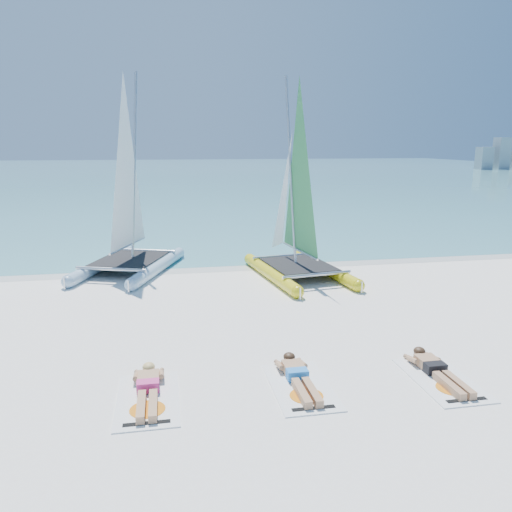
{
  "coord_description": "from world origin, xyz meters",
  "views": [
    {
      "loc": [
        -2.43,
        -10.81,
        4.08
      ],
      "look_at": [
        -0.21,
        1.2,
        1.31
      ],
      "focal_mm": 35.0,
      "sensor_mm": 36.0,
      "label": 1
    }
  ],
  "objects": [
    {
      "name": "wet_sand_strip",
      "position": [
        0.0,
        5.5,
        0.0
      ],
      "size": [
        140.0,
        1.4,
        0.01
      ],
      "primitive_type": "cube",
      "color": "beige",
      "rests_on": "ground"
    },
    {
      "name": "sea",
      "position": [
        0.0,
        63.0,
        0.01
      ],
      "size": [
        140.0,
        115.0,
        0.01
      ],
      "primitive_type": "cube",
      "color": "#7AC5CC",
      "rests_on": "ground"
    },
    {
      "name": "ground",
      "position": [
        0.0,
        0.0,
        0.0
      ],
      "size": [
        140.0,
        140.0,
        0.0
      ],
      "primitive_type": "plane",
      "color": "white",
      "rests_on": "ground"
    },
    {
      "name": "catamaran_blue",
      "position": [
        -3.57,
        5.54,
        1.96
      ],
      "size": [
        3.82,
        5.32,
        6.58
      ],
      "rotation": [
        0.0,
        0.0,
        -0.35
      ],
      "color": "#A1B7D4",
      "rests_on": "ground"
    },
    {
      "name": "towel_a",
      "position": [
        -2.82,
        -3.21,
        0.01
      ],
      "size": [
        1.0,
        1.85,
        0.02
      ],
      "primitive_type": "cube",
      "color": "white",
      "rests_on": "ground"
    },
    {
      "name": "towel_c",
      "position": [
        2.26,
        -3.45,
        0.01
      ],
      "size": [
        1.0,
        1.85,
        0.02
      ],
      "primitive_type": "cube",
      "color": "white",
      "rests_on": "ground"
    },
    {
      "name": "towel_b",
      "position": [
        -0.25,
        -3.25,
        0.01
      ],
      "size": [
        1.0,
        1.85,
        0.02
      ],
      "primitive_type": "cube",
      "color": "white",
      "rests_on": "ground"
    },
    {
      "name": "catamaran_yellow",
      "position": [
        1.55,
        4.25,
        2.0
      ],
      "size": [
        2.87,
        5.09,
        6.34
      ],
      "rotation": [
        0.0,
        0.0,
        0.15
      ],
      "color": "yellow",
      "rests_on": "ground"
    },
    {
      "name": "sunbather_a",
      "position": [
        -2.82,
        -3.02,
        0.12
      ],
      "size": [
        0.37,
        1.73,
        0.26
      ],
      "color": "tan",
      "rests_on": "towel_a"
    },
    {
      "name": "sunbather_b",
      "position": [
        -0.25,
        -3.05,
        0.12
      ],
      "size": [
        0.37,
        1.73,
        0.26
      ],
      "color": "tan",
      "rests_on": "towel_b"
    },
    {
      "name": "sunbather_c",
      "position": [
        2.26,
        -3.26,
        0.12
      ],
      "size": [
        0.37,
        1.73,
        0.26
      ],
      "color": "tan",
      "rests_on": "towel_c"
    }
  ]
}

